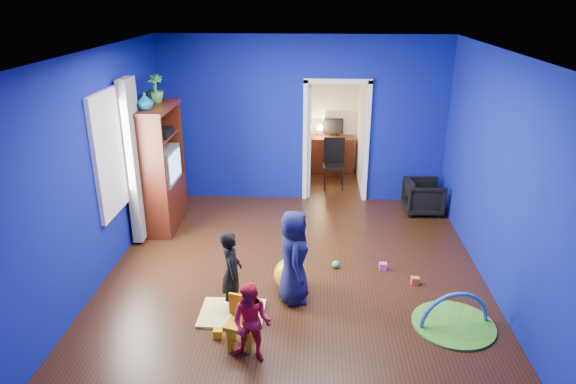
# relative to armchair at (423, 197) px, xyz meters

# --- Properties ---
(floor) EXTENTS (5.00, 5.50, 0.01)m
(floor) POSITION_rel_armchair_xyz_m (-2.10, -2.20, -0.29)
(floor) COLOR black
(floor) RESTS_ON ground
(ceiling) EXTENTS (5.00, 5.50, 0.01)m
(ceiling) POSITION_rel_armchair_xyz_m (-2.10, -2.20, 2.61)
(ceiling) COLOR white
(ceiling) RESTS_ON wall_back
(wall_back) EXTENTS (5.00, 0.02, 2.90)m
(wall_back) POSITION_rel_armchair_xyz_m (-2.10, 0.55, 1.16)
(wall_back) COLOR navy
(wall_back) RESTS_ON floor
(wall_front) EXTENTS (5.00, 0.02, 2.90)m
(wall_front) POSITION_rel_armchair_xyz_m (-2.10, -4.95, 1.16)
(wall_front) COLOR navy
(wall_front) RESTS_ON floor
(wall_left) EXTENTS (0.02, 5.50, 2.90)m
(wall_left) POSITION_rel_armchair_xyz_m (-4.60, -2.20, 1.16)
(wall_left) COLOR navy
(wall_left) RESTS_ON floor
(wall_right) EXTENTS (0.02, 5.50, 2.90)m
(wall_right) POSITION_rel_armchair_xyz_m (0.40, -2.20, 1.16)
(wall_right) COLOR navy
(wall_right) RESTS_ON floor
(alcove) EXTENTS (1.00, 1.75, 2.50)m
(alcove) POSITION_rel_armchair_xyz_m (-1.50, 1.42, 0.96)
(alcove) COLOR silver
(alcove) RESTS_ON floor
(armchair) EXTENTS (0.65, 0.64, 0.57)m
(armchair) POSITION_rel_armchair_xyz_m (0.00, 0.00, 0.00)
(armchair) COLOR black
(armchair) RESTS_ON floor
(child_black) EXTENTS (0.31, 0.41, 1.02)m
(child_black) POSITION_rel_armchair_xyz_m (-2.79, -3.06, 0.22)
(child_black) COLOR black
(child_black) RESTS_ON floor
(child_navy) EXTENTS (0.45, 0.62, 1.18)m
(child_navy) POSITION_rel_armchair_xyz_m (-2.08, -2.81, 0.30)
(child_navy) COLOR #0F1239
(child_navy) RESTS_ON floor
(toddler_red) EXTENTS (0.49, 0.41, 0.88)m
(toddler_red) POSITION_rel_armchair_xyz_m (-2.45, -3.92, 0.15)
(toddler_red) COLOR red
(toddler_red) RESTS_ON floor
(vase) EXTENTS (0.30, 0.30, 0.24)m
(vase) POSITION_rel_armchair_xyz_m (-4.30, -1.06, 1.80)
(vase) COLOR #0D5569
(vase) RESTS_ON tv_armoire
(potted_plant) EXTENTS (0.27, 0.27, 0.42)m
(potted_plant) POSITION_rel_armchair_xyz_m (-4.30, -0.54, 1.88)
(potted_plant) COLOR #358B32
(potted_plant) RESTS_ON tv_armoire
(tv_armoire) EXTENTS (0.58, 1.14, 1.96)m
(tv_armoire) POSITION_rel_armchair_xyz_m (-4.30, -0.76, 0.69)
(tv_armoire) COLOR #411A0A
(tv_armoire) RESTS_ON floor
(crt_tv) EXTENTS (0.46, 0.70, 0.54)m
(crt_tv) POSITION_rel_armchair_xyz_m (-4.26, -0.76, 0.73)
(crt_tv) COLOR silver
(crt_tv) RESTS_ON tv_armoire
(yellow_blanket) EXTENTS (0.75, 0.60, 0.03)m
(yellow_blanket) POSITION_rel_armchair_xyz_m (-2.79, -3.16, -0.27)
(yellow_blanket) COLOR #F2E07A
(yellow_blanket) RESTS_ON floor
(hopper_ball) EXTENTS (0.42, 0.42, 0.42)m
(hopper_ball) POSITION_rel_armchair_xyz_m (-2.13, -2.56, -0.08)
(hopper_ball) COLOR yellow
(hopper_ball) RESTS_ON floor
(kid_chair) EXTENTS (0.35, 0.35, 0.50)m
(kid_chair) POSITION_rel_armchair_xyz_m (-2.60, -3.72, -0.04)
(kid_chair) COLOR yellow
(kid_chair) RESTS_ON floor
(play_mat) EXTENTS (0.93, 0.93, 0.02)m
(play_mat) POSITION_rel_armchair_xyz_m (-0.24, -3.23, -0.27)
(play_mat) COLOR green
(play_mat) RESTS_ON floor
(toy_arch) EXTENTS (0.82, 0.23, 0.83)m
(toy_arch) POSITION_rel_armchair_xyz_m (-0.24, -3.23, -0.27)
(toy_arch) COLOR #3F8CD8
(toy_arch) RESTS_ON floor
(window_left) EXTENTS (0.03, 0.95, 1.55)m
(window_left) POSITION_rel_armchair_xyz_m (-4.58, -1.85, 1.26)
(window_left) COLOR white
(window_left) RESTS_ON wall_left
(curtain) EXTENTS (0.14, 0.42, 2.40)m
(curtain) POSITION_rel_armchair_xyz_m (-4.47, -1.30, 0.96)
(curtain) COLOR slate
(curtain) RESTS_ON floor
(doorway) EXTENTS (1.16, 0.10, 2.10)m
(doorway) POSITION_rel_armchair_xyz_m (-1.50, 0.55, 0.76)
(doorway) COLOR white
(doorway) RESTS_ON floor
(study_desk) EXTENTS (0.88, 0.44, 0.75)m
(study_desk) POSITION_rel_armchair_xyz_m (-1.50, 2.06, 0.09)
(study_desk) COLOR #3D140A
(study_desk) RESTS_ON floor
(desk_monitor) EXTENTS (0.40, 0.05, 0.32)m
(desk_monitor) POSITION_rel_armchair_xyz_m (-1.50, 2.18, 0.66)
(desk_monitor) COLOR black
(desk_monitor) RESTS_ON study_desk
(desk_lamp) EXTENTS (0.14, 0.14, 0.14)m
(desk_lamp) POSITION_rel_armchair_xyz_m (-1.78, 2.12, 0.64)
(desk_lamp) COLOR #FFD88C
(desk_lamp) RESTS_ON study_desk
(folding_chair) EXTENTS (0.40, 0.40, 0.92)m
(folding_chair) POSITION_rel_armchair_xyz_m (-1.50, 1.10, 0.17)
(folding_chair) COLOR black
(folding_chair) RESTS_ON floor
(book_shelf) EXTENTS (0.88, 0.24, 0.04)m
(book_shelf) POSITION_rel_armchair_xyz_m (-1.50, 2.17, 1.73)
(book_shelf) COLOR white
(book_shelf) RESTS_ON study_desk
(toy_0) EXTENTS (0.10, 0.08, 0.10)m
(toy_0) POSITION_rel_armchair_xyz_m (-0.52, -2.37, -0.24)
(toy_0) COLOR #FA5B29
(toy_0) RESTS_ON floor
(toy_1) EXTENTS (0.10, 0.08, 0.10)m
(toy_1) POSITION_rel_armchair_xyz_m (-2.88, -3.60, -0.24)
(toy_1) COLOR #FFA20D
(toy_1) RESTS_ON floor
(toy_2) EXTENTS (0.11, 0.11, 0.11)m
(toy_2) POSITION_rel_armchair_xyz_m (-1.54, -2.00, -0.23)
(toy_2) COLOR green
(toy_2) RESTS_ON floor
(toy_3) EXTENTS (0.10, 0.08, 0.10)m
(toy_3) POSITION_rel_armchair_xyz_m (-0.90, -2.01, -0.24)
(toy_3) COLOR #DD52B0
(toy_3) RESTS_ON floor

